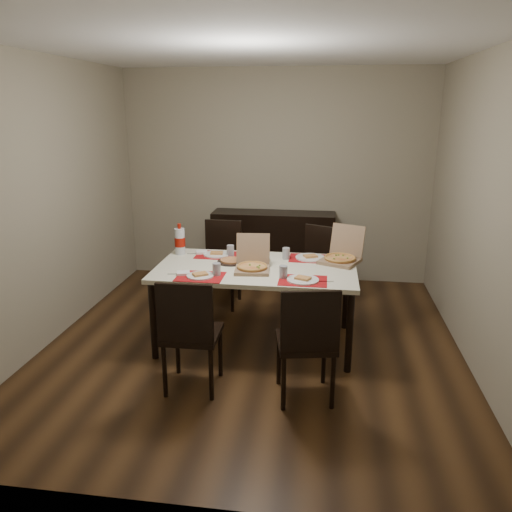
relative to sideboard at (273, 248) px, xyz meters
name	(u,v)px	position (x,y,z in m)	size (l,w,h in m)	color
ground	(252,346)	(0.00, -1.78, -0.46)	(3.80, 4.00, 0.02)	#452B15
room_walls	(259,153)	(0.00, -1.35, 1.28)	(3.84, 4.02, 2.62)	gray
sideboard	(273,248)	(0.00, 0.00, 0.00)	(1.50, 0.40, 0.90)	black
dining_table	(256,274)	(0.02, -1.71, 0.23)	(1.80, 1.00, 0.75)	beige
chair_near_left	(190,331)	(-0.35, -2.62, 0.06)	(0.43, 0.43, 0.93)	black
chair_near_right	(307,339)	(0.53, -2.64, 0.06)	(0.49, 0.49, 0.93)	black
chair_far_left	(221,259)	(-0.50, -0.76, 0.06)	(0.44, 0.44, 0.93)	black
chair_far_right	(317,267)	(0.57, -0.89, 0.06)	(0.56, 0.56, 0.93)	black
setting_near_left	(203,274)	(-0.39, -2.04, 0.32)	(0.50, 0.30, 0.11)	#B00B11
setting_near_right	(298,278)	(0.42, -2.03, 0.32)	(0.46, 0.30, 0.11)	#B00B11
setting_far_left	(218,253)	(-0.39, -1.41, 0.32)	(0.50, 0.30, 0.11)	#B00B11
setting_far_right	(304,257)	(0.45, -1.40, 0.32)	(0.52, 0.30, 0.11)	#B00B11
napkin_loose	(252,266)	(-0.01, -1.74, 0.31)	(0.12, 0.11, 0.02)	white
pizza_box_center	(252,265)	(0.01, -1.82, 0.35)	(0.33, 0.36, 0.30)	#85674D
pizza_box_right	(341,256)	(0.79, -1.46, 0.35)	(0.44, 0.46, 0.33)	#85674D
faina_plate	(231,261)	(-0.22, -1.62, 0.31)	(0.26, 0.26, 0.03)	black
dip_bowl	(263,259)	(0.07, -1.53, 0.32)	(0.13, 0.13, 0.03)	white
soda_bottle	(180,241)	(-0.77, -1.41, 0.43)	(0.10, 0.10, 0.31)	silver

